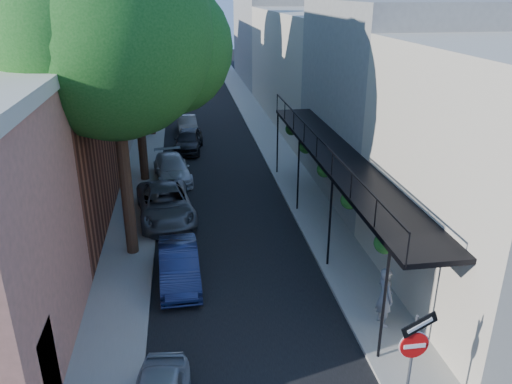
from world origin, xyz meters
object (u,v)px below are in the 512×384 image
object	(u,v)px
parked_car_c	(166,204)
parked_car_d	(172,169)
oak_near	(125,40)
oak_mid	(142,42)
sign_post	(414,349)
pedestrian	(385,297)
parked_car_e	(188,140)
parked_car_b	(179,265)
parked_car_f	(187,125)
oak_far	(150,9)

from	to	relation	value
parked_car_c	parked_car_d	xyz separation A→B (m)	(0.24, 4.92, -0.08)
oak_near	oak_mid	world-z (taller)	oak_near
sign_post	parked_car_d	xyz separation A→B (m)	(-5.51, 17.00, -1.42)
pedestrian	oak_mid	bearing A→B (deg)	20.34
oak_mid	parked_car_e	size ratio (longest dim) A/B	2.54
parked_car_b	oak_mid	bearing A→B (deg)	95.41
sign_post	pedestrian	xyz separation A→B (m)	(0.79, 3.40, -0.97)
sign_post	parked_car_e	world-z (taller)	sign_post
oak_mid	parked_car_f	distance (m)	11.21
parked_car_e	parked_car_f	size ratio (longest dim) A/B	1.10
parked_car_d	pedestrian	xyz separation A→B (m)	(6.30, -13.60, 0.45)
sign_post	parked_car_e	bearing A→B (deg)	101.67
oak_near	parked_car_f	distance (m)	18.51
sign_post	oak_near	bearing A→B (deg)	125.09
oak_near	parked_car_d	distance (m)	10.64
oak_far	parked_car_f	bearing A→B (deg)	-2.89
oak_mid	sign_post	bearing A→B (deg)	-69.14
oak_mid	oak_far	distance (m)	9.12
pedestrian	parked_car_b	bearing A→B (deg)	52.42
parked_car_c	pedestrian	distance (m)	10.88
oak_near	pedestrian	world-z (taller)	oak_near
oak_near	parked_car_e	distance (m)	14.79
parked_car_b	parked_car_c	xyz separation A→B (m)	(-0.57, 5.24, 0.07)
oak_near	pedestrian	xyz separation A→B (m)	(7.32, -5.89, -6.81)
parked_car_e	pedestrian	distance (m)	19.42
parked_car_d	parked_car_e	size ratio (longest dim) A/B	1.06
oak_near	pedestrian	bearing A→B (deg)	-38.83
sign_post	oak_mid	world-z (taller)	oak_mid
parked_car_b	parked_car_d	size ratio (longest dim) A/B	0.89
oak_mid	parked_car_b	bearing A→B (deg)	-82.42
oak_near	parked_car_d	xyz separation A→B (m)	(1.01, 7.71, -7.26)
parked_car_e	parked_car_f	distance (m)	4.13
oak_near	parked_car_c	bearing A→B (deg)	74.63
oak_far	sign_post	bearing A→B (deg)	-76.09
parked_car_c	parked_car_d	size ratio (longest dim) A/B	1.18
oak_far	parked_car_e	bearing A→B (deg)	-65.21
parked_car_f	oak_far	bearing A→B (deg)	173.62
pedestrian	parked_car_f	bearing A→B (deg)	5.55
sign_post	parked_car_f	size ratio (longest dim) A/B	0.82
parked_car_b	parked_car_d	xyz separation A→B (m)	(-0.32, 10.15, -0.01)
parked_car_b	pedestrian	size ratio (longest dim) A/B	2.01
sign_post	parked_car_f	bearing A→B (deg)	99.87
parked_car_d	parked_car_e	bearing A→B (deg)	71.78
oak_far	parked_car_e	xyz separation A→B (m)	(1.95, -4.23, -7.57)
oak_mid	parked_car_d	size ratio (longest dim) A/B	2.40
pedestrian	parked_car_d	bearing A→B (deg)	17.22
oak_far	pedestrian	world-z (taller)	oak_far
parked_car_b	parked_car_f	size ratio (longest dim) A/B	1.04
sign_post	parked_car_c	xyz separation A→B (m)	(-5.76, 12.08, -1.34)
oak_far	oak_near	bearing A→B (deg)	-90.04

